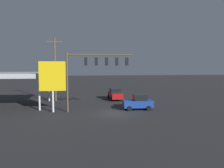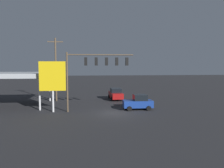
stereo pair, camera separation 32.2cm
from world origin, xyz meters
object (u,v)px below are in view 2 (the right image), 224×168
object	(u,v)px
price_sign	(53,77)
sedan_waiting	(116,94)
hatchback_crossing	(138,102)
traffic_signal_assembly	(95,66)
utility_pole	(56,68)

from	to	relation	value
price_sign	sedan_waiting	bearing A→B (deg)	-135.19
sedan_waiting	hatchback_crossing	bearing A→B (deg)	8.98
traffic_signal_assembly	utility_pole	bearing A→B (deg)	-55.08
price_sign	utility_pole	bearing A→B (deg)	-84.65
traffic_signal_assembly	sedan_waiting	size ratio (longest dim) A/B	1.84
price_sign	hatchback_crossing	xyz separation A→B (m)	(-10.76, -0.28, -3.32)
utility_pole	price_sign	size ratio (longest dim) A/B	1.62
utility_pole	price_sign	distance (m)	8.61
price_sign	traffic_signal_assembly	bearing A→B (deg)	178.73
utility_pole	sedan_waiting	distance (m)	10.63
traffic_signal_assembly	hatchback_crossing	xyz separation A→B (m)	(-5.54, -0.40, -4.71)
utility_pole	sedan_waiting	size ratio (longest dim) A/B	2.23
price_sign	sedan_waiting	xyz separation A→B (m)	(-8.89, -8.83, -3.32)
traffic_signal_assembly	price_sign	size ratio (longest dim) A/B	1.33
utility_pole	hatchback_crossing	size ratio (longest dim) A/B	2.62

